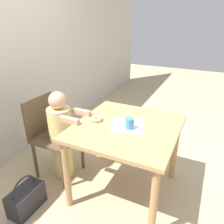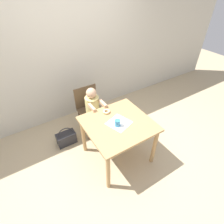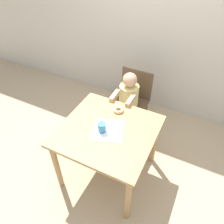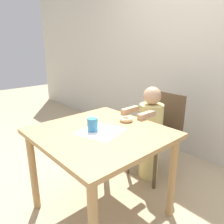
% 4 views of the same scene
% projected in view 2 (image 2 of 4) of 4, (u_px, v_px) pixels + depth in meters
% --- Properties ---
extents(ground_plane, '(12.00, 12.00, 0.00)m').
position_uv_depth(ground_plane, '(117.00, 155.00, 3.02)').
color(ground_plane, tan).
extents(wall_back, '(8.00, 0.05, 2.50)m').
position_uv_depth(wall_back, '(74.00, 56.00, 3.25)').
color(wall_back, beige).
rests_on(wall_back, ground_plane).
extents(dining_table, '(0.96, 0.92, 0.75)m').
position_uv_depth(dining_table, '(118.00, 128.00, 2.62)').
color(dining_table, tan).
rests_on(dining_table, ground_plane).
extents(chair, '(0.43, 0.44, 0.89)m').
position_uv_depth(chair, '(90.00, 109.00, 3.25)').
color(chair, brown).
rests_on(chair, ground_plane).
extents(child_figure, '(0.26, 0.43, 0.99)m').
position_uv_depth(child_figure, '(93.00, 112.00, 3.15)').
color(child_figure, '#E0D17F').
rests_on(child_figure, ground_plane).
extents(donut, '(0.12, 0.12, 0.04)m').
position_uv_depth(donut, '(106.00, 111.00, 2.73)').
color(donut, '#DBB270').
rests_on(donut, dining_table).
extents(napkin, '(0.38, 0.38, 0.00)m').
position_uv_depth(napkin, '(119.00, 123.00, 2.55)').
color(napkin, white).
rests_on(napkin, dining_table).
extents(handbag, '(0.34, 0.18, 0.36)m').
position_uv_depth(handbag, '(66.00, 138.00, 3.16)').
color(handbag, '#232328').
rests_on(handbag, ground_plane).
extents(cup, '(0.08, 0.08, 0.10)m').
position_uv_depth(cup, '(118.00, 123.00, 2.48)').
color(cup, teal).
rests_on(cup, dining_table).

